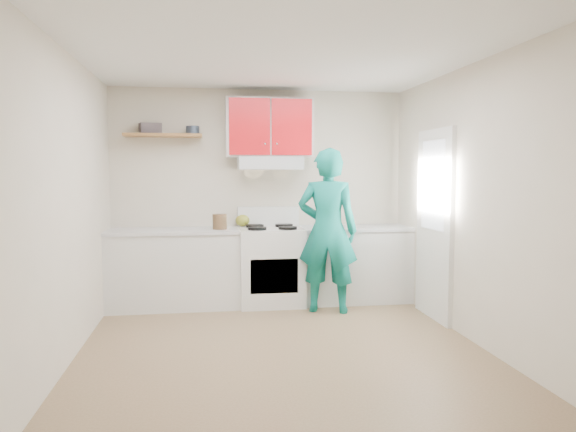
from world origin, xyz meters
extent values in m
plane|color=brown|center=(0.00, 0.00, 0.00)|extent=(3.80, 3.80, 0.00)
cube|color=white|center=(0.00, 0.00, 2.60)|extent=(3.60, 3.80, 0.04)
cube|color=beige|center=(0.00, 1.90, 1.30)|extent=(3.60, 0.04, 2.60)
cube|color=beige|center=(0.00, -1.90, 1.30)|extent=(3.60, 0.04, 2.60)
cube|color=beige|center=(-1.80, 0.00, 1.30)|extent=(0.04, 3.80, 2.60)
cube|color=beige|center=(1.80, 0.00, 1.30)|extent=(0.04, 3.80, 2.60)
cube|color=white|center=(1.78, 0.70, 1.02)|extent=(0.05, 0.85, 2.05)
cube|color=white|center=(1.75, 0.70, 1.45)|extent=(0.01, 0.55, 0.95)
cube|color=silver|center=(-1.04, 1.60, 0.45)|extent=(1.52, 0.60, 0.90)
cube|color=silver|center=(1.14, 1.60, 0.45)|extent=(1.32, 0.60, 0.90)
cube|color=white|center=(0.10, 1.57, 0.46)|extent=(0.76, 0.65, 0.92)
cube|color=silver|center=(0.10, 1.68, 1.70)|extent=(0.76, 0.44, 0.15)
cube|color=red|center=(0.10, 1.73, 2.12)|extent=(1.02, 0.33, 0.70)
cube|color=brown|center=(-1.15, 1.75, 2.02)|extent=(0.90, 0.30, 0.04)
cube|color=#473E42|center=(-1.30, 1.78, 2.10)|extent=(0.28, 0.23, 0.13)
cylinder|color=#333D4C|center=(-0.81, 1.78, 2.09)|extent=(0.20, 0.20, 0.10)
ellipsoid|color=olive|center=(-0.22, 1.83, 1.00)|extent=(0.20, 0.20, 0.15)
cylinder|color=#4D3721|center=(-0.51, 1.53, 1.00)|extent=(0.17, 0.17, 0.20)
cube|color=olive|center=(0.78, 1.58, 0.91)|extent=(0.33, 0.26, 0.02)
cube|color=#B11712|center=(1.56, 1.55, 0.90)|extent=(0.33, 0.30, 0.01)
imported|color=#0D786B|center=(0.69, 1.14, 0.93)|extent=(0.78, 0.63, 1.86)
camera|label=1|loc=(-0.66, -4.77, 1.60)|focal=33.53mm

